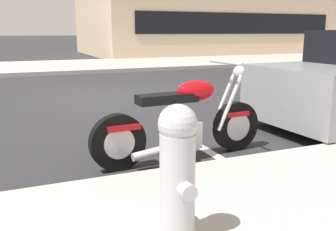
% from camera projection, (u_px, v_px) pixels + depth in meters
% --- Properties ---
extents(ground_plane, '(260.00, 260.00, 0.00)m').
position_uv_depth(ground_plane, '(116.00, 97.00, 8.41)').
color(ground_plane, '#28282B').
extents(sidewalk_far_curb, '(120.00, 5.00, 0.14)m').
position_uv_depth(sidewalk_far_curb, '(303.00, 58.00, 19.51)').
color(sidewalk_far_curb, '#ADA89E').
rests_on(sidewalk_far_curb, ground).
extents(parking_stall_stripe, '(0.12, 2.20, 0.01)m').
position_uv_depth(parking_stall_stripe, '(206.00, 150.00, 4.62)').
color(parking_stall_stripe, silver).
rests_on(parking_stall_stripe, ground).
extents(parked_motorcycle, '(2.12, 0.62, 1.10)m').
position_uv_depth(parked_motorcycle, '(183.00, 123.00, 4.22)').
color(parked_motorcycle, black).
rests_on(parked_motorcycle, ground).
extents(fire_hydrant, '(0.24, 0.36, 0.88)m').
position_uv_depth(fire_hydrant, '(177.00, 170.00, 2.29)').
color(fire_hydrant, '#B7B7BC').
rests_on(fire_hydrant, sidewalk_near_curb).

